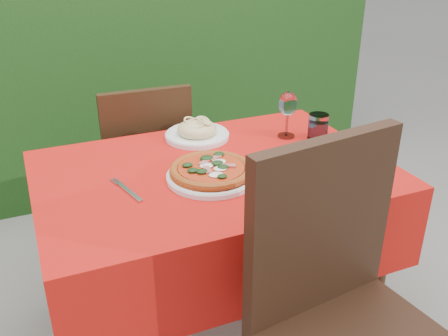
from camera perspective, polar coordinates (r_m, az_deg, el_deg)
name	(u,v)px	position (r m, az deg, el deg)	size (l,w,h in m)	color
ground	(215,325)	(2.24, -1.02, -17.47)	(60.00, 60.00, 0.00)	#68635E
hedge	(117,40)	(3.18, -12.08, 14.08)	(3.20, 0.55, 1.78)	black
dining_table	(214,204)	(1.88, -1.16, -4.18)	(1.26, 0.86, 0.75)	#462816
chair_near	(344,305)	(1.45, 13.55, -15.03)	(0.54, 0.54, 1.06)	black
chair_far	(145,162)	(2.43, -8.96, 0.71)	(0.42, 0.42, 0.91)	black
pizza_plate	(211,172)	(1.73, -1.47, -0.45)	(0.34, 0.34, 0.06)	white
pasta_plate	(197,132)	(2.07, -3.10, 4.16)	(0.27, 0.27, 0.08)	white
water_glass	(318,128)	(2.08, 10.69, 4.51)	(0.08, 0.08, 0.11)	silver
wine_glass	(288,106)	(2.06, 7.31, 7.09)	(0.08, 0.08, 0.19)	silver
fork	(129,192)	(1.68, -10.76, -2.70)	(0.03, 0.22, 0.01)	silver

